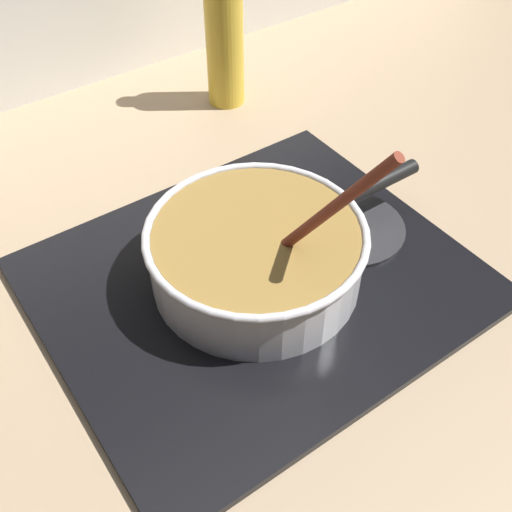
% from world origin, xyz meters
% --- Properties ---
extents(ground, '(2.40, 1.60, 0.04)m').
position_xyz_m(ground, '(0.00, 0.00, -0.02)').
color(ground, '#9E8466').
extents(hob_plate, '(0.56, 0.48, 0.01)m').
position_xyz_m(hob_plate, '(-0.02, 0.15, 0.01)').
color(hob_plate, black).
rests_on(hob_plate, ground).
extents(burner_ring, '(0.19, 0.19, 0.01)m').
position_xyz_m(burner_ring, '(-0.02, 0.15, 0.02)').
color(burner_ring, '#592D0C').
rests_on(burner_ring, hob_plate).
extents(spare_burner, '(0.16, 0.16, 0.01)m').
position_xyz_m(spare_burner, '(0.15, 0.15, 0.01)').
color(spare_burner, '#262628').
rests_on(spare_burner, hob_plate).
extents(cooking_pan, '(0.43, 0.30, 0.26)m').
position_xyz_m(cooking_pan, '(-0.02, 0.15, 0.06)').
color(cooking_pan, silver).
rests_on(cooking_pan, hob_plate).
extents(sauce_bottle, '(0.07, 0.07, 0.29)m').
position_xyz_m(sauce_bottle, '(0.21, 0.57, 0.12)').
color(sauce_bottle, gold).
rests_on(sauce_bottle, ground).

